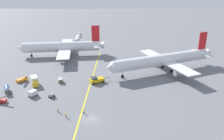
% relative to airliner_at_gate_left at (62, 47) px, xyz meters
% --- Properties ---
extents(ground_plane, '(600.00, 600.00, 0.00)m').
position_rel_airliner_at_gate_left_xyz_m(ground_plane, '(21.78, -64.37, -5.03)').
color(ground_plane, slate).
extents(taxiway_stripe, '(4.12, 119.96, 0.01)m').
position_rel_airliner_at_gate_left_xyz_m(taxiway_stripe, '(18.73, -54.37, -5.03)').
color(taxiway_stripe, yellow).
rests_on(taxiway_stripe, ground).
extents(airliner_at_gate_left, '(47.70, 41.77, 16.61)m').
position_rel_airliner_at_gate_left_xyz_m(airliner_at_gate_left, '(0.00, 0.00, 0.00)').
color(airliner_at_gate_left, silver).
rests_on(airliner_at_gate_left, ground).
extents(airliner_being_pushed, '(52.51, 37.89, 16.64)m').
position_rel_airliner_at_gate_left_xyz_m(airliner_being_pushed, '(51.42, -23.83, 0.42)').
color(airliner_being_pushed, silver).
rests_on(airliner_being_pushed, ground).
extents(pushback_tug, '(8.70, 5.71, 3.02)m').
position_rel_airliner_at_gate_left_xyz_m(pushback_tug, '(21.72, -37.25, -3.74)').
color(pushback_tug, gold).
rests_on(pushback_tug, ground).
extents(gse_belt_loader_portside, '(4.99, 2.07, 3.02)m').
position_rel_airliner_at_gate_left_xyz_m(gse_belt_loader_portside, '(-10.40, -54.64, -4.21)').
color(gse_belt_loader_portside, red).
rests_on(gse_belt_loader_portside, ground).
extents(gse_container_dolly_flat, '(3.48, 3.87, 2.15)m').
position_rel_airliner_at_gate_left_xyz_m(gse_container_dolly_flat, '(-0.87, -49.43, -3.86)').
color(gse_container_dolly_flat, slate).
rests_on(gse_container_dolly_flat, ground).
extents(gse_fuel_bowser_stubby, '(3.96, 5.21, 2.40)m').
position_rel_airliner_at_gate_left_xyz_m(gse_fuel_bowser_stubby, '(-11.37, -46.82, -3.70)').
color(gse_fuel_bowser_stubby, '#2D5199').
rests_on(gse_fuel_bowser_stubby, ground).
extents(gse_catering_truck_tall, '(4.68, 6.30, 3.50)m').
position_rel_airliner_at_gate_left_xyz_m(gse_catering_truck_tall, '(-3.19, -39.85, -3.27)').
color(gse_catering_truck_tall, gold).
rests_on(gse_catering_truck_tall, ground).
extents(gse_baggage_cart_trailing, '(1.96, 2.93, 1.71)m').
position_rel_airliner_at_gate_left_xyz_m(gse_baggage_cart_trailing, '(6.65, -37.05, -4.17)').
color(gse_baggage_cart_trailing, '#666B4C').
rests_on(gse_baggage_cart_trailing, ground).
extents(gse_gpu_cart_small, '(2.54, 2.64, 1.90)m').
position_rel_airliner_at_gate_left_xyz_m(gse_gpu_cart_small, '(6.31, -50.41, -4.24)').
color(gse_gpu_cart_small, gray).
rests_on(gse_gpu_cart_small, ground).
extents(gse_stair_truck_yellow, '(4.25, 4.82, 4.06)m').
position_rel_airliner_at_gate_left_xyz_m(gse_stair_truck_yellow, '(-9.78, -36.19, -4.00)').
color(gse_stair_truck_yellow, orange).
rests_on(gse_stair_truck_yellow, ground).
extents(ground_crew_ramp_agent_by_cones, '(0.41, 0.42, 1.70)m').
position_rel_airliner_at_gate_left_xyz_m(ground_crew_ramp_agent_by_cones, '(19.28, -61.20, -4.15)').
color(ground_crew_ramp_agent_by_cones, black).
rests_on(ground_crew_ramp_agent_by_cones, ground).
extents(ground_crew_wing_walker_right, '(0.49, 0.36, 1.58)m').
position_rel_airliner_at_gate_left_xyz_m(ground_crew_wing_walker_right, '(14.08, -63.62, -4.21)').
color(ground_crew_wing_walker_right, '#4C4C51').
rests_on(ground_crew_wing_walker_right, ground).
extents(ground_crew_marshaller_foreground, '(0.36, 0.50, 1.70)m').
position_rel_airliner_at_gate_left_xyz_m(ground_crew_marshaller_foreground, '(10.85, -60.39, -4.14)').
color(ground_crew_marshaller_foreground, '#2D3351').
rests_on(ground_crew_marshaller_foreground, ground).
extents(jet_bridge, '(4.64, 19.87, 5.73)m').
position_rel_airliner_at_gate_left_xyz_m(jet_bridge, '(5.03, 27.33, -1.08)').
color(jet_bridge, '#B7B7BC').
rests_on(jet_bridge, ground).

